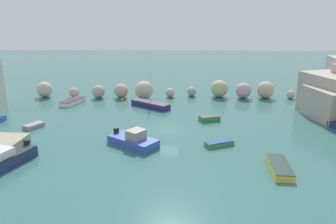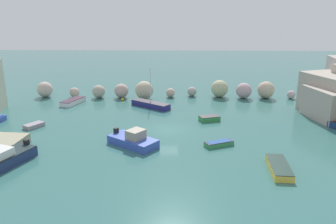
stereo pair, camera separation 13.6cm
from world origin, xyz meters
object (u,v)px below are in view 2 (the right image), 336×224
object	(u,v)px
moored_boat_2	(34,125)
moored_boat_4	(133,140)
channel_buoy	(123,99)
moored_boat_6	(219,143)
moored_boat_9	(209,118)
moored_boat_8	(279,167)
moored_boat_0	(151,104)
moored_boat_10	(73,101)
moored_boat_1	(2,160)

from	to	relation	value
moored_boat_2	moored_boat_4	size ratio (longest dim) A/B	0.46
moored_boat_2	channel_buoy	bearing A→B (deg)	176.76
moored_boat_4	moored_boat_6	xyz separation A→B (m)	(8.54, 0.16, -0.32)
moored_boat_2	moored_boat_9	distance (m)	20.70
moored_boat_6	moored_boat_8	bearing A→B (deg)	105.28
moored_boat_0	moored_boat_10	distance (m)	11.47
moored_boat_0	moored_boat_4	xyz separation A→B (m)	(-0.63, -14.02, 0.16)
moored_boat_0	channel_buoy	bearing A→B (deg)	178.74
moored_boat_0	moored_boat_6	xyz separation A→B (m)	(7.91, -13.86, -0.16)
channel_buoy	moored_boat_0	size ratio (longest dim) A/B	0.08
moored_boat_0	moored_boat_6	size ratio (longest dim) A/B	1.85
moored_boat_1	moored_boat_6	distance (m)	19.98
moored_boat_2	moored_boat_6	bearing A→B (deg)	107.45
moored_boat_4	moored_boat_6	size ratio (longest dim) A/B	1.77
moored_boat_2	moored_boat_6	distance (m)	21.31
moored_boat_6	moored_boat_2	bearing A→B (deg)	-37.61
moored_boat_1	moored_boat_9	world-z (taller)	moored_boat_1
moored_boat_1	moored_boat_10	world-z (taller)	moored_boat_1
moored_boat_10	moored_boat_1	bearing A→B (deg)	-161.18
channel_buoy	moored_boat_8	size ratio (longest dim) A/B	0.10
moored_boat_0	moored_boat_9	bearing A→B (deg)	-0.98
moored_boat_6	moored_boat_8	distance (m)	6.97
moored_boat_9	moored_boat_0	bearing A→B (deg)	124.53
moored_boat_8	moored_boat_10	world-z (taller)	moored_boat_10
moored_boat_10	moored_boat_6	bearing A→B (deg)	-109.79
moored_boat_2	moored_boat_4	world-z (taller)	moored_boat_4
channel_buoy	moored_boat_6	xyz separation A→B (m)	(12.36, -17.28, 0.02)
moored_boat_8	moored_boat_10	distance (m)	31.50
moored_boat_9	moored_boat_2	bearing A→B (deg)	170.24
moored_boat_9	moored_boat_10	world-z (taller)	moored_boat_10
channel_buoy	moored_boat_1	xyz separation A→B (m)	(-6.90, -22.57, 0.40)
channel_buoy	moored_boat_0	bearing A→B (deg)	-37.47
moored_boat_1	moored_boat_10	size ratio (longest dim) A/B	1.41
moored_boat_6	moored_boat_10	world-z (taller)	moored_boat_10
channel_buoy	moored_boat_10	distance (m)	7.18
moored_boat_9	channel_buoy	bearing A→B (deg)	124.42
moored_boat_8	moored_boat_4	bearing A→B (deg)	72.39
moored_boat_2	moored_boat_4	bearing A→B (deg)	98.08
channel_buoy	moored_boat_9	world-z (taller)	moored_boat_9
moored_boat_2	moored_boat_1	bearing A→B (deg)	39.07
channel_buoy	moored_boat_9	distance (m)	15.23
moored_boat_6	moored_boat_8	world-z (taller)	moored_boat_8
moored_boat_1	moored_boat_8	xyz separation A→B (m)	(23.68, -0.09, -0.33)
moored_boat_1	moored_boat_9	distance (m)	23.23
moored_boat_6	moored_boat_10	xyz separation A→B (m)	(-19.28, 15.37, 0.09)
moored_boat_1	moored_boat_6	bearing A→B (deg)	126.11
moored_boat_6	moored_boat_10	size ratio (longest dim) A/B	0.67
moored_boat_2	moored_boat_4	distance (m)	13.23
moored_boat_8	moored_boat_9	world-z (taller)	same
moored_boat_0	moored_boat_10	size ratio (longest dim) A/B	1.24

